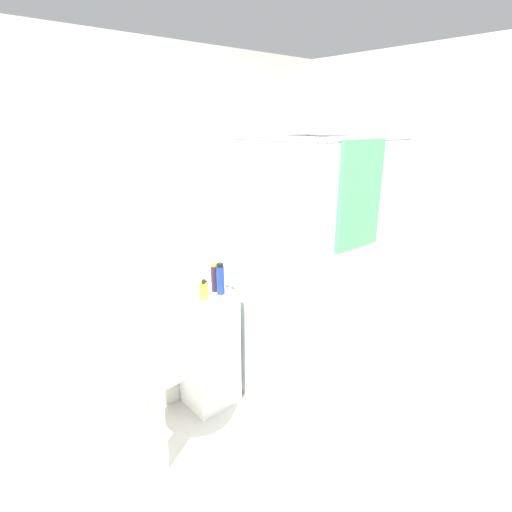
# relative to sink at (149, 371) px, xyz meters

# --- Properties ---
(wall_back) EXTENTS (6.40, 0.06, 2.50)m
(wall_back) POSITION_rel_sink_xyz_m (0.13, 0.51, 0.55)
(wall_back) COLOR silver
(wall_back) RESTS_ON ground_plane
(shower_enclosure) EXTENTS (0.94, 0.97, 1.96)m
(shower_enclosure) POSITION_rel_sink_xyz_m (1.26, -0.08, -0.18)
(shower_enclosure) COLOR white
(shower_enclosure) RESTS_ON ground_plane
(vanity_cabinet) EXTENTS (0.35, 0.33, 0.90)m
(vanity_cabinet) POSITION_rel_sink_xyz_m (0.61, 0.31, -0.25)
(vanity_cabinet) COLOR white
(vanity_cabinet) RESTS_ON ground_plane
(sink) EXTENTS (0.51, 0.51, 1.02)m
(sink) POSITION_rel_sink_xyz_m (0.00, 0.00, 0.00)
(sink) COLOR white
(sink) RESTS_ON ground_plane
(soap_dispenser) EXTENTS (0.06, 0.07, 0.14)m
(soap_dispenser) POSITION_rel_sink_xyz_m (0.55, 0.25, 0.25)
(soap_dispenser) COLOR yellow
(soap_dispenser) RESTS_ON vanity_cabinet
(shampoo_bottle_tall_black) EXTENTS (0.05, 0.05, 0.21)m
(shampoo_bottle_tall_black) POSITION_rel_sink_xyz_m (0.68, 0.31, 0.30)
(shampoo_bottle_tall_black) COLOR #281E33
(shampoo_bottle_tall_black) RESTS_ON vanity_cabinet
(shampoo_bottle_blue) EXTENTS (0.05, 0.05, 0.22)m
(shampoo_bottle_blue) POSITION_rel_sink_xyz_m (0.68, 0.24, 0.30)
(shampoo_bottle_blue) COLOR navy
(shampoo_bottle_blue) RESTS_ON vanity_cabinet
(lotion_bottle_white) EXTENTS (0.04, 0.04, 0.17)m
(lotion_bottle_white) POSITION_rel_sink_xyz_m (0.59, 0.38, 0.27)
(lotion_bottle_white) COLOR white
(lotion_bottle_white) RESTS_ON vanity_cabinet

